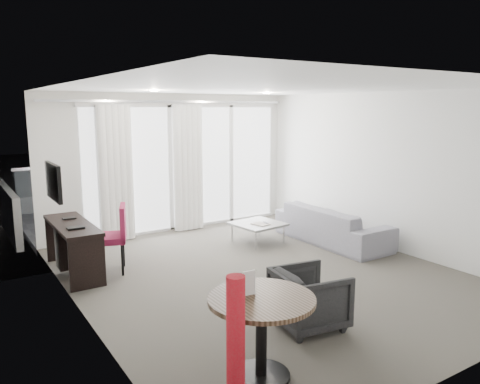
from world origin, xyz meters
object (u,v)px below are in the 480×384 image
red_lamp (236,348)px  sofa (332,225)px  coffee_table (258,233)px  tub_armchair (309,298)px  desk_chair (108,239)px  desk (73,248)px  rattan_chair_a (189,199)px  rattan_chair_b (204,192)px  round_table (261,338)px

red_lamp → sofa: size_ratio=0.52×
red_lamp → coffee_table: 4.75m
red_lamp → coffee_table: size_ratio=1.44×
sofa → tub_armchair: bearing=132.2°
desk_chair → red_lamp: 3.72m
tub_armchair → desk: bearing=38.0°
red_lamp → rattan_chair_a: red_lamp is taller
tub_armchair → coffee_table: size_ratio=0.90×
red_lamp → rattan_chair_b: (3.40, 6.80, -0.16)m
round_table → sofa: bearing=38.5°
red_lamp → desk: bearing=93.7°
red_lamp → sofa: red_lamp is taller
tub_armchair → rattan_chair_a: 5.43m
desk_chair → rattan_chair_a: 3.48m
desk_chair → rattan_chair_a: size_ratio=1.19×
desk_chair → tub_armchair: 3.15m
rattan_chair_a → rattan_chair_b: rattan_chair_a is taller
coffee_table → rattan_chair_b: bearing=79.5°
rattan_chair_a → sofa: bearing=-63.3°
coffee_table → desk_chair: bearing=-178.6°
round_table → red_lamp: (-0.47, -0.33, 0.19)m
desk_chair → rattan_chair_a: desk_chair is taller
sofa → rattan_chair_b: 3.75m
red_lamp → rattan_chair_a: bearing=66.4°
coffee_table → rattan_chair_b: rattan_chair_b is taller
coffee_table → rattan_chair_a: size_ratio=0.96×
desk → desk_chair: desk_chair is taller
desk_chair → sofa: size_ratio=0.45×
desk_chair → coffee_table: desk_chair is taller
tub_armchair → rattan_chair_b: (1.93, 5.96, 0.08)m
round_table → tub_armchair: 1.12m
desk → rattan_chair_a: rattan_chair_a is taller
desk → sofa: 4.29m
sofa → round_table: bearing=128.5°
desk → rattan_chair_b: size_ratio=1.92×
sofa → rattan_chair_b: size_ratio=2.71×
round_table → tub_armchair: size_ratio=1.32×
desk → desk_chair: size_ratio=1.59×
desk → tub_armchair: desk is taller
desk_chair → coffee_table: (2.66, 0.07, -0.31)m
coffee_table → rattan_chair_a: rattan_chair_a is taller
rattan_chair_a → rattan_chair_b: bearing=46.8°
coffee_table → rattan_chair_b: size_ratio=0.97×
desk_chair → coffee_table: bearing=22.5°
rattan_chair_b → tub_armchair: bearing=-131.0°
desk → tub_armchair: bearing=-61.0°
desk → rattan_chair_a: bearing=36.8°
tub_armchair → sofa: 3.35m
tub_armchair → rattan_chair_b: rattan_chair_b is taller
red_lamp → tub_armchair: red_lamp is taller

